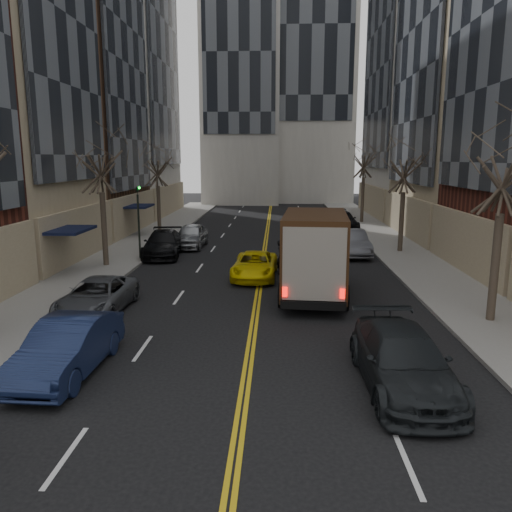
{
  "coord_description": "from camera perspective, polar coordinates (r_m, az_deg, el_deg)",
  "views": [
    {
      "loc": [
        0.83,
        -7.14,
        6.07
      ],
      "look_at": [
        -0.01,
        12.47,
        2.2
      ],
      "focal_mm": 35.0,
      "sensor_mm": 36.0,
      "label": 1
    }
  ],
  "objects": [
    {
      "name": "parked_lf_c",
      "position": [
        20.8,
        -17.74,
        -4.42
      ],
      "size": [
        2.31,
        4.89,
        1.35
      ],
      "primitive_type": "imported",
      "rotation": [
        0.0,
        0.0,
        -0.01
      ],
      "color": "#4A4D52",
      "rests_on": "ground"
    },
    {
      "name": "parked_rt_a",
      "position": [
        32.12,
        10.85,
        1.51
      ],
      "size": [
        2.01,
        4.96,
        1.6
      ],
      "primitive_type": "imported",
      "rotation": [
        0.0,
        0.0,
        0.07
      ],
      "color": "#4E5056",
      "rests_on": "ground"
    },
    {
      "name": "pedestrian",
      "position": [
        26.42,
        2.89,
        -0.13
      ],
      "size": [
        0.6,
        0.76,
        1.82
      ],
      "primitive_type": "imported",
      "rotation": [
        0.0,
        0.0,
        1.29
      ],
      "color": "black",
      "rests_on": "ground"
    },
    {
      "name": "taxi",
      "position": [
        25.58,
        -0.14,
        -1.07
      ],
      "size": [
        2.36,
        4.78,
        1.3
      ],
      "primitive_type": "imported",
      "rotation": [
        0.0,
        0.0,
        -0.04
      ],
      "color": "yellow",
      "rests_on": "ground"
    },
    {
      "name": "streetwall_left",
      "position": [
        42.78,
        -23.2,
        23.13
      ],
      "size": [
        14.0,
        49.5,
        36.0
      ],
      "color": "#562319",
      "rests_on": "ground"
    },
    {
      "name": "parked_rt_b",
      "position": [
        38.26,
        8.84,
        2.95
      ],
      "size": [
        2.36,
        5.04,
        1.39
      ],
      "primitive_type": "imported",
      "rotation": [
        0.0,
        0.0,
        -0.01
      ],
      "color": "#9D9EA4",
      "rests_on": "ground"
    },
    {
      "name": "streetwall_right",
      "position": [
        43.25,
        25.46,
        22.18
      ],
      "size": [
        12.26,
        49.0,
        34.0
      ],
      "color": "#4C301E",
      "rests_on": "ground"
    },
    {
      "name": "sidewalk_left",
      "position": [
        36.03,
        -13.43,
        1.27
      ],
      "size": [
        4.0,
        66.0,
        0.15
      ],
      "primitive_type": "cube",
      "color": "slate",
      "rests_on": "ground"
    },
    {
      "name": "tree_lf_far",
      "position": [
        41.28,
        -11.25,
        10.88
      ],
      "size": [
        3.2,
        3.2,
        8.12
      ],
      "color": "#382D23",
      "rests_on": "sidewalk_left"
    },
    {
      "name": "ups_truck",
      "position": [
        22.0,
        6.71,
        0.15
      ],
      "size": [
        3.25,
        7.07,
        3.77
      ],
      "rotation": [
        0.0,
        0.0,
        -0.08
      ],
      "color": "black",
      "rests_on": "ground"
    },
    {
      "name": "tree_rt_far",
      "position": [
        47.81,
        12.3,
        11.71
      ],
      "size": [
        3.2,
        3.2,
        9.11
      ],
      "color": "#382D23",
      "rests_on": "sidewalk_right"
    },
    {
      "name": "parked_lf_d",
      "position": [
        31.78,
        -10.56,
        1.39
      ],
      "size": [
        2.72,
        5.61,
        1.57
      ],
      "primitive_type": "imported",
      "rotation": [
        0.0,
        0.0,
        0.1
      ],
      "color": "black",
      "rests_on": "ground"
    },
    {
      "name": "parked_rt_c",
      "position": [
        43.29,
        9.71,
        4.02
      ],
      "size": [
        2.76,
        5.76,
        1.62
      ],
      "primitive_type": "imported",
      "rotation": [
        0.0,
        0.0,
        0.09
      ],
      "color": "black",
      "rests_on": "ground"
    },
    {
      "name": "sidewalk_right",
      "position": [
        35.61,
        15.67,
        1.04
      ],
      "size": [
        4.0,
        66.0,
        0.15
      ],
      "primitive_type": "cube",
      "color": "slate",
      "rests_on": "ground"
    },
    {
      "name": "parked_lf_e",
      "position": [
        34.71,
        -7.43,
        2.33
      ],
      "size": [
        2.0,
        4.75,
        1.6
      ],
      "primitive_type": "imported",
      "rotation": [
        0.0,
        0.0,
        -0.02
      ],
      "color": "#999CA0",
      "rests_on": "ground"
    },
    {
      "name": "tree_lf_mid",
      "position": [
        28.8,
        -17.46,
        11.7
      ],
      "size": [
        3.2,
        3.2,
        8.91
      ],
      "color": "#382D23",
      "rests_on": "sidewalk_left"
    },
    {
      "name": "observer_sedan",
      "position": [
        14.1,
        16.42,
        -11.36
      ],
      "size": [
        2.33,
        5.44,
        1.56
      ],
      "rotation": [
        0.0,
        0.0,
        0.03
      ],
      "color": "black",
      "rests_on": "ground"
    },
    {
      "name": "parked_lf_b",
      "position": [
        15.37,
        -20.72,
        -9.71
      ],
      "size": [
        1.84,
        4.84,
        1.57
      ],
      "primitive_type": "imported",
      "rotation": [
        0.0,
        0.0,
        -0.04
      ],
      "color": "#121B3A",
      "rests_on": "ground"
    },
    {
      "name": "tree_rt_mid",
      "position": [
        33.11,
        16.68,
        10.86
      ],
      "size": [
        3.2,
        3.2,
        8.32
      ],
      "color": "#382D23",
      "rests_on": "sidewalk_right"
    },
    {
      "name": "tree_rt_near",
      "position": [
        19.82,
        26.7,
        11.1
      ],
      "size": [
        3.2,
        3.2,
        8.71
      ],
      "color": "#382D23",
      "rests_on": "sidewalk_right"
    },
    {
      "name": "traffic_signal",
      "position": [
        30.45,
        -13.29,
        4.72
      ],
      "size": [
        0.29,
        0.26,
        4.7
      ],
      "color": "black",
      "rests_on": "sidewalk_left"
    }
  ]
}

